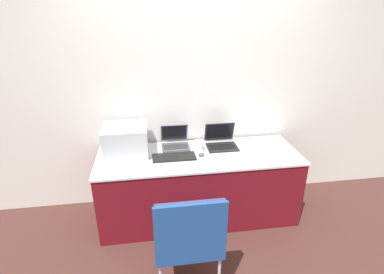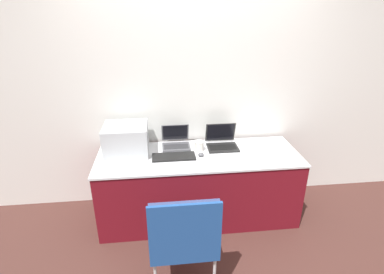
{
  "view_description": "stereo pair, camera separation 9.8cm",
  "coord_description": "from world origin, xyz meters",
  "px_view_note": "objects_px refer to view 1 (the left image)",
  "views": [
    {
      "loc": [
        -0.46,
        -2.28,
        2.07
      ],
      "look_at": [
        -0.06,
        0.38,
        0.91
      ],
      "focal_mm": 28.0,
      "sensor_mm": 36.0,
      "label": 1
    },
    {
      "loc": [
        -0.37,
        -2.29,
        2.07
      ],
      "look_at": [
        -0.06,
        0.38,
        0.91
      ],
      "focal_mm": 28.0,
      "sensor_mm": 36.0,
      "label": 2
    }
  ],
  "objects_px": {
    "laptop_right": "(221,141)",
    "external_keyboard": "(174,157)",
    "chair": "(189,235)",
    "coffee_cup": "(199,146)",
    "printer": "(126,139)",
    "mouse": "(201,155)",
    "laptop_left": "(175,142)"
  },
  "relations": [
    {
      "from": "laptop_left",
      "to": "external_keyboard",
      "type": "distance_m",
      "value": 0.28
    },
    {
      "from": "mouse",
      "to": "chair",
      "type": "relative_size",
      "value": 0.06
    },
    {
      "from": "coffee_cup",
      "to": "laptop_left",
      "type": "bearing_deg",
      "value": 147.34
    },
    {
      "from": "laptop_left",
      "to": "laptop_right",
      "type": "distance_m",
      "value": 0.48
    },
    {
      "from": "external_keyboard",
      "to": "mouse",
      "type": "distance_m",
      "value": 0.27
    },
    {
      "from": "mouse",
      "to": "chair",
      "type": "xyz_separation_m",
      "value": [
        -0.25,
        -0.89,
        -0.2
      ]
    },
    {
      "from": "printer",
      "to": "external_keyboard",
      "type": "xyz_separation_m",
      "value": [
        0.46,
        -0.16,
        -0.15
      ]
    },
    {
      "from": "printer",
      "to": "external_keyboard",
      "type": "bearing_deg",
      "value": -19.6
    },
    {
      "from": "laptop_right",
      "to": "external_keyboard",
      "type": "distance_m",
      "value": 0.56
    },
    {
      "from": "external_keyboard",
      "to": "coffee_cup",
      "type": "distance_m",
      "value": 0.3
    },
    {
      "from": "laptop_right",
      "to": "external_keyboard",
      "type": "relative_size",
      "value": 0.75
    },
    {
      "from": "laptop_left",
      "to": "mouse",
      "type": "height_order",
      "value": "laptop_left"
    },
    {
      "from": "coffee_cup",
      "to": "chair",
      "type": "height_order",
      "value": "chair"
    },
    {
      "from": "laptop_left",
      "to": "laptop_right",
      "type": "xyz_separation_m",
      "value": [
        0.48,
        -0.07,
        0.0
      ]
    },
    {
      "from": "laptop_right",
      "to": "coffee_cup",
      "type": "relative_size",
      "value": 3.04
    },
    {
      "from": "external_keyboard",
      "to": "coffee_cup",
      "type": "xyz_separation_m",
      "value": [
        0.27,
        0.13,
        0.04
      ]
    },
    {
      "from": "printer",
      "to": "laptop_left",
      "type": "relative_size",
      "value": 1.48
    },
    {
      "from": "laptop_left",
      "to": "chair",
      "type": "relative_size",
      "value": 0.32
    },
    {
      "from": "printer",
      "to": "laptop_right",
      "type": "relative_size",
      "value": 1.34
    },
    {
      "from": "laptop_right",
      "to": "printer",
      "type": "bearing_deg",
      "value": -177.7
    },
    {
      "from": "mouse",
      "to": "chair",
      "type": "bearing_deg",
      "value": -105.68
    },
    {
      "from": "laptop_left",
      "to": "chair",
      "type": "distance_m",
      "value": 1.18
    },
    {
      "from": "mouse",
      "to": "chair",
      "type": "distance_m",
      "value": 0.94
    },
    {
      "from": "printer",
      "to": "coffee_cup",
      "type": "distance_m",
      "value": 0.73
    },
    {
      "from": "coffee_cup",
      "to": "mouse",
      "type": "xyz_separation_m",
      "value": [
        0.0,
        -0.13,
        -0.03
      ]
    },
    {
      "from": "printer",
      "to": "coffee_cup",
      "type": "height_order",
      "value": "printer"
    },
    {
      "from": "chair",
      "to": "mouse",
      "type": "bearing_deg",
      "value": 74.32
    },
    {
      "from": "coffee_cup",
      "to": "chair",
      "type": "bearing_deg",
      "value": -103.72
    },
    {
      "from": "laptop_left",
      "to": "external_keyboard",
      "type": "relative_size",
      "value": 0.68
    },
    {
      "from": "coffee_cup",
      "to": "mouse",
      "type": "bearing_deg",
      "value": -89.78
    },
    {
      "from": "external_keyboard",
      "to": "chair",
      "type": "xyz_separation_m",
      "value": [
        0.02,
        -0.89,
        -0.19
      ]
    },
    {
      "from": "printer",
      "to": "coffee_cup",
      "type": "xyz_separation_m",
      "value": [
        0.73,
        -0.04,
        -0.11
      ]
    }
  ]
}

